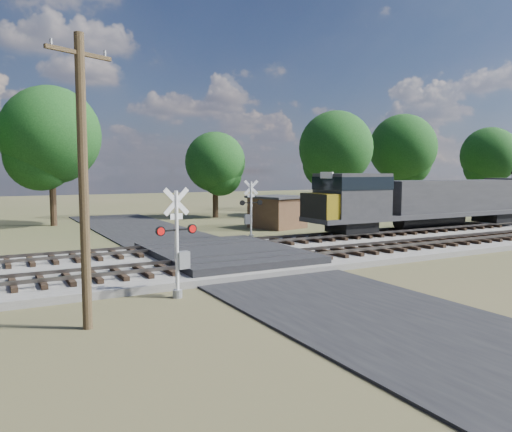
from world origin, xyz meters
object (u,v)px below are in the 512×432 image
crossing_signal_far (250,215)px  equipment_shed (277,212)px  crossing_signal_near (179,252)px  utility_pole (83,175)px

crossing_signal_far → equipment_shed: crossing_signal_far is taller
equipment_shed → crossing_signal_near: bearing=-146.1°
crossing_signal_far → equipment_shed: (5.20, 5.01, -0.35)m
crossing_signal_near → crossing_signal_far: bearing=44.8°
crossing_signal_far → utility_pole: utility_pole is taller
crossing_signal_near → crossing_signal_far: (9.64, 12.68, -0.00)m
crossing_signal_near → equipment_shed: 23.09m
crossing_signal_far → crossing_signal_near: bearing=60.2°
utility_pole → equipment_shed: (18.48, 19.86, -3.19)m
crossing_signal_far → utility_pole: bearing=55.6°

